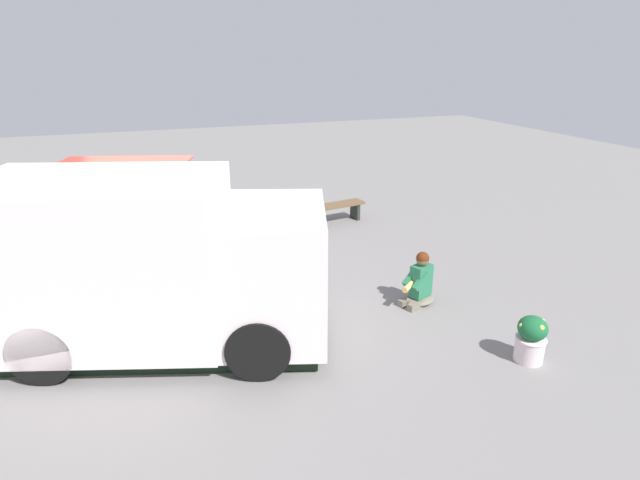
# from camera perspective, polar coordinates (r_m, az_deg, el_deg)

# --- Properties ---
(ground_plane) EXTENTS (40.00, 40.00, 0.00)m
(ground_plane) POSITION_cam_1_polar(r_m,az_deg,el_deg) (9.60, -15.35, -4.78)
(ground_plane) COLOR gray
(food_truck) EXTENTS (3.75, 5.04, 2.44)m
(food_truck) POSITION_cam_1_polar(r_m,az_deg,el_deg) (7.40, -18.58, -2.97)
(food_truck) COLOR white
(food_truck) RESTS_ON ground_plane
(person_customer) EXTENTS (0.59, 0.77, 0.92)m
(person_customer) POSITION_cam_1_polar(r_m,az_deg,el_deg) (8.59, 11.13, -4.86)
(person_customer) COLOR #716B5B
(person_customer) RESTS_ON ground_plane
(planter_flowering_near) EXTENTS (0.48, 0.48, 0.71)m
(planter_flowering_near) POSITION_cam_1_polar(r_m,az_deg,el_deg) (11.31, -15.83, 1.05)
(planter_flowering_near) COLOR #A38992
(planter_flowering_near) RESTS_ON ground_plane
(planter_flowering_far) EXTENTS (0.41, 0.41, 0.67)m
(planter_flowering_far) POSITION_cam_1_polar(r_m,az_deg,el_deg) (7.53, 22.65, -10.19)
(planter_flowering_far) COLOR silver
(planter_flowering_far) RESTS_ON ground_plane
(plaza_bench) EXTENTS (0.67, 1.74, 0.47)m
(plaza_bench) POSITION_cam_1_polar(r_m,az_deg,el_deg) (12.40, 1.37, 3.51)
(plaza_bench) COLOR brown
(plaza_bench) RESTS_ON ground_plane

